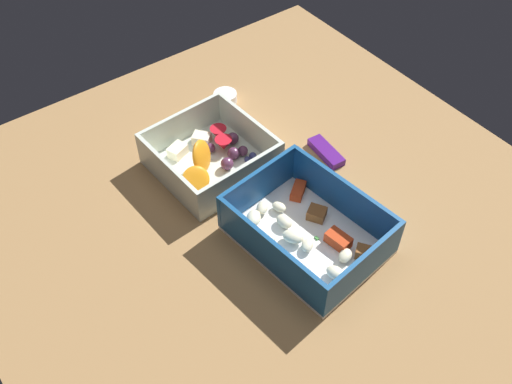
# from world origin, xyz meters

# --- Properties ---
(table_surface) EXTENTS (0.80, 0.80, 0.02)m
(table_surface) POSITION_xyz_m (0.00, 0.00, 0.01)
(table_surface) COLOR #9E7547
(table_surface) RESTS_ON ground
(pasta_container) EXTENTS (0.21, 0.17, 0.07)m
(pasta_container) POSITION_xyz_m (0.09, 0.01, 0.04)
(pasta_container) COLOR white
(pasta_container) RESTS_ON table_surface
(fruit_bowl) EXTENTS (0.17, 0.17, 0.06)m
(fruit_bowl) POSITION_xyz_m (-0.11, -0.01, 0.04)
(fruit_bowl) COLOR silver
(fruit_bowl) RESTS_ON table_surface
(candy_bar) EXTENTS (0.07, 0.03, 0.01)m
(candy_bar) POSITION_xyz_m (-0.02, 0.15, 0.03)
(candy_bar) COLOR #51197A
(candy_bar) RESTS_ON table_surface
(paper_cup_liner) EXTENTS (0.04, 0.04, 0.02)m
(paper_cup_liner) POSITION_xyz_m (-0.23, 0.09, 0.03)
(paper_cup_liner) COLOR white
(paper_cup_liner) RESTS_ON table_surface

